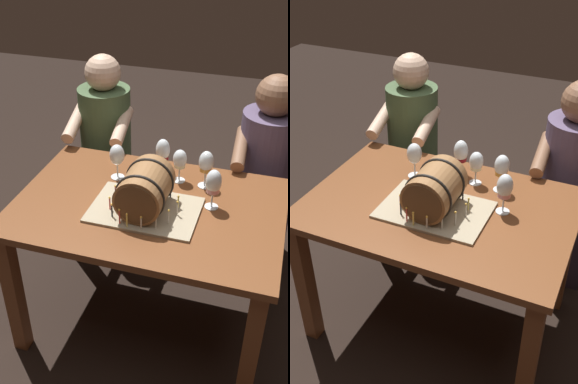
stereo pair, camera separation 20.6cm
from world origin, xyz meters
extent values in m
plane|color=black|center=(0.00, 0.00, 0.00)|extent=(8.00, 8.00, 0.00)
cube|color=brown|center=(0.00, 0.00, 0.73)|extent=(1.22, 0.84, 0.03)
cube|color=brown|center=(-0.55, -0.36, 0.36)|extent=(0.07, 0.07, 0.71)
cube|color=brown|center=(0.55, -0.36, 0.36)|extent=(0.07, 0.07, 0.71)
cube|color=brown|center=(-0.55, 0.36, 0.36)|extent=(0.07, 0.07, 0.71)
cube|color=brown|center=(0.55, 0.36, 0.36)|extent=(0.07, 0.07, 0.71)
cube|color=tan|center=(0.00, -0.05, 0.75)|extent=(0.48, 0.33, 0.01)
cylinder|color=olive|center=(0.00, -0.05, 0.86)|extent=(0.21, 0.26, 0.21)
cylinder|color=brown|center=(0.00, -0.19, 0.86)|extent=(0.18, 0.00, 0.18)
cylinder|color=brown|center=(0.00, 0.08, 0.86)|extent=(0.18, 0.00, 0.18)
torus|color=black|center=(0.00, -0.13, 0.86)|extent=(0.22, 0.01, 0.22)
torus|color=black|center=(0.00, 0.02, 0.86)|extent=(0.22, 0.01, 0.22)
cylinder|color=silver|center=(0.15, -0.06, 0.79)|extent=(0.01, 0.01, 0.06)
sphere|color=#F9C64C|center=(0.15, -0.06, 0.83)|extent=(0.01, 0.01, 0.01)
cylinder|color=#EAD666|center=(0.14, 0.00, 0.79)|extent=(0.01, 0.01, 0.05)
sphere|color=#F9C64C|center=(0.14, 0.00, 0.82)|extent=(0.01, 0.01, 0.01)
cylinder|color=black|center=(0.09, 0.07, 0.79)|extent=(0.01, 0.01, 0.07)
sphere|color=#F9C64C|center=(0.09, 0.07, 0.83)|extent=(0.01, 0.01, 0.01)
cylinder|color=silver|center=(0.03, 0.09, 0.79)|extent=(0.01, 0.01, 0.07)
sphere|color=#F9C64C|center=(0.03, 0.09, 0.83)|extent=(0.01, 0.01, 0.01)
cylinder|color=#D64C47|center=(-0.03, 0.09, 0.79)|extent=(0.01, 0.01, 0.06)
sphere|color=#F9C64C|center=(-0.03, 0.09, 0.83)|extent=(0.01, 0.01, 0.01)
cylinder|color=#EAD666|center=(-0.09, 0.07, 0.79)|extent=(0.01, 0.01, 0.05)
sphere|color=#F9C64C|center=(-0.09, 0.07, 0.82)|extent=(0.01, 0.01, 0.01)
cylinder|color=#EAD666|center=(-0.14, 0.02, 0.79)|extent=(0.01, 0.01, 0.06)
sphere|color=#F9C64C|center=(-0.14, 0.02, 0.83)|extent=(0.01, 0.01, 0.01)
cylinder|color=#D64C47|center=(-0.15, -0.02, 0.79)|extent=(0.01, 0.01, 0.06)
sphere|color=#F9C64C|center=(-0.15, -0.02, 0.83)|extent=(0.01, 0.01, 0.01)
cylinder|color=#D64C47|center=(-0.15, -0.10, 0.79)|extent=(0.01, 0.01, 0.05)
sphere|color=#F9C64C|center=(-0.15, -0.10, 0.82)|extent=(0.01, 0.01, 0.01)
cylinder|color=black|center=(-0.12, -0.15, 0.79)|extent=(0.01, 0.01, 0.06)
sphere|color=#F9C64C|center=(-0.12, -0.15, 0.82)|extent=(0.01, 0.01, 0.01)
cylinder|color=#D64C47|center=(-0.07, -0.19, 0.79)|extent=(0.01, 0.01, 0.06)
sphere|color=#F9C64C|center=(-0.07, -0.19, 0.83)|extent=(0.01, 0.01, 0.01)
cylinder|color=#EAD666|center=(-0.03, -0.20, 0.79)|extent=(0.01, 0.01, 0.06)
sphere|color=#F9C64C|center=(-0.03, -0.20, 0.82)|extent=(0.01, 0.01, 0.01)
cylinder|color=silver|center=(0.03, -0.20, 0.79)|extent=(0.01, 0.01, 0.06)
sphere|color=#F9C64C|center=(0.03, -0.20, 0.82)|extent=(0.01, 0.01, 0.01)
cylinder|color=silver|center=(0.09, -0.18, 0.79)|extent=(0.01, 0.01, 0.05)
sphere|color=#F9C64C|center=(0.09, -0.18, 0.82)|extent=(0.01, 0.01, 0.01)
cylinder|color=silver|center=(0.13, -0.13, 0.79)|extent=(0.01, 0.01, 0.06)
sphere|color=#F9C64C|center=(0.13, -0.13, 0.83)|extent=(0.01, 0.01, 0.01)
cylinder|color=white|center=(-0.22, 0.18, 0.75)|extent=(0.07, 0.07, 0.00)
cylinder|color=white|center=(-0.22, 0.18, 0.79)|extent=(0.01, 0.01, 0.07)
ellipsoid|color=white|center=(-0.22, 0.18, 0.87)|extent=(0.07, 0.07, 0.11)
cylinder|color=white|center=(0.08, 0.24, 0.75)|extent=(0.06, 0.06, 0.00)
cylinder|color=white|center=(0.08, 0.24, 0.79)|extent=(0.01, 0.01, 0.07)
ellipsoid|color=white|center=(0.08, 0.24, 0.87)|extent=(0.07, 0.07, 0.10)
cylinder|color=beige|center=(0.08, 0.24, 0.85)|extent=(0.06, 0.06, 0.04)
cylinder|color=white|center=(0.28, 0.06, 0.75)|extent=(0.06, 0.06, 0.00)
cylinder|color=white|center=(0.28, 0.06, 0.79)|extent=(0.01, 0.01, 0.08)
ellipsoid|color=white|center=(0.28, 0.06, 0.88)|extent=(0.07, 0.07, 0.11)
cylinder|color=pink|center=(0.28, 0.06, 0.84)|extent=(0.06, 0.06, 0.03)
cylinder|color=white|center=(-0.02, 0.29, 0.75)|extent=(0.07, 0.07, 0.00)
cylinder|color=white|center=(-0.02, 0.29, 0.79)|extent=(0.01, 0.01, 0.07)
ellipsoid|color=white|center=(-0.02, 0.29, 0.88)|extent=(0.07, 0.07, 0.11)
cylinder|color=maroon|center=(-0.02, 0.29, 0.85)|extent=(0.06, 0.06, 0.05)
cylinder|color=white|center=(0.21, 0.23, 0.75)|extent=(0.07, 0.07, 0.00)
cylinder|color=white|center=(0.21, 0.23, 0.79)|extent=(0.01, 0.01, 0.08)
ellipsoid|color=white|center=(0.21, 0.23, 0.88)|extent=(0.07, 0.07, 0.11)
cylinder|color=#C6842D|center=(0.21, 0.23, 0.85)|extent=(0.06, 0.06, 0.03)
cube|color=#2A3A24|center=(-0.48, 0.68, 0.23)|extent=(0.34, 0.32, 0.45)
cylinder|color=#47603D|center=(-0.48, 0.68, 0.73)|extent=(0.33, 0.33, 0.55)
sphere|color=beige|center=(-0.48, 0.68, 1.10)|extent=(0.21, 0.21, 0.21)
cylinder|color=beige|center=(-0.33, 0.56, 0.84)|extent=(0.10, 0.31, 0.14)
cylinder|color=beige|center=(-0.60, 0.53, 0.84)|extent=(0.10, 0.31, 0.14)
cube|color=#372D40|center=(0.48, 0.68, 0.23)|extent=(0.34, 0.32, 0.45)
cylinder|color=#5B4C6B|center=(0.48, 0.68, 0.71)|extent=(0.33, 0.33, 0.53)
sphere|color=brown|center=(0.48, 0.68, 1.07)|extent=(0.22, 0.22, 0.22)
cylinder|color=brown|center=(0.34, 0.53, 0.82)|extent=(0.08, 0.31, 0.14)
camera|label=1|loc=(0.51, -1.70, 1.97)|focal=44.14mm
camera|label=2|loc=(0.71, -1.63, 1.97)|focal=44.14mm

